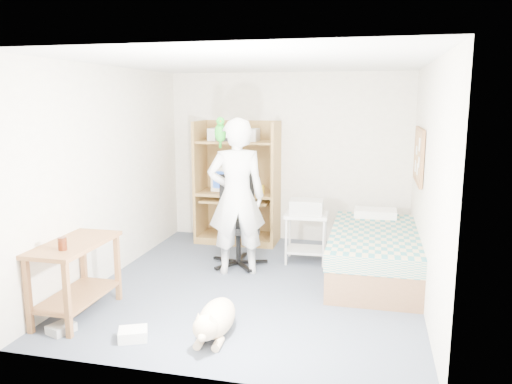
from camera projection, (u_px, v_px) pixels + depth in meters
floor at (257, 285)px, 5.76m from camera, size 4.00×4.00×0.00m
wall_back at (288, 158)px, 7.45m from camera, size 3.60×0.02×2.50m
wall_right at (428, 185)px, 5.13m from camera, size 0.02×4.00×2.50m
wall_left at (111, 173)px, 5.94m from camera, size 0.02×4.00×2.50m
ceiling at (258, 62)px, 5.30m from camera, size 3.60×4.00×0.02m
computer_hutch at (238, 187)px, 7.43m from camera, size 1.20×0.63×1.80m
bed at (374, 253)px, 6.00m from camera, size 1.02×2.02×0.66m
side_desk at (75, 268)px, 4.87m from camera, size 0.50×1.00×0.75m
corkboard at (419, 156)px, 5.96m from camera, size 0.04×0.94×0.66m
office_chair at (238, 233)px, 6.43m from camera, size 0.65×0.66×1.15m
person at (237, 197)px, 6.02m from camera, size 0.81×0.66×1.90m
parrot at (220, 131)px, 5.93m from camera, size 0.14×0.24×0.38m
dog at (215, 319)px, 4.51m from camera, size 0.34×0.97×0.36m
printer_cart at (306, 230)px, 6.51m from camera, size 0.56×0.46×0.65m
printer at (307, 207)px, 6.46m from camera, size 0.43×0.34×0.18m
crt_monitor at (228, 178)px, 7.45m from camera, size 0.44×0.45×0.37m
keyboard at (239, 199)px, 7.30m from camera, size 0.47×0.23×0.03m
pencil_cup at (262, 189)px, 7.26m from camera, size 0.08×0.08×0.12m
drink_glass at (62, 244)px, 4.57m from camera, size 0.08×0.08×0.12m
floor_box_a at (133, 334)px, 4.45m from camera, size 0.31×0.28×0.10m
floor_box_b at (61, 328)px, 4.58m from camera, size 0.25×0.27×0.08m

